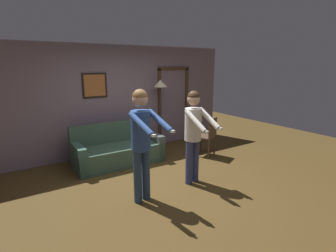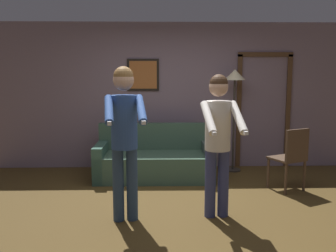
{
  "view_description": "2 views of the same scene",
  "coord_description": "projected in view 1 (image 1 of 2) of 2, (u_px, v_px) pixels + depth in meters",
  "views": [
    {
      "loc": [
        -2.36,
        -3.73,
        2.15
      ],
      "look_at": [
        -0.12,
        -0.32,
        1.19
      ],
      "focal_mm": 28.0,
      "sensor_mm": 36.0,
      "label": 1
    },
    {
      "loc": [
        -0.21,
        -4.5,
        1.73
      ],
      "look_at": [
        -0.09,
        -0.24,
        1.12
      ],
      "focal_mm": 40.0,
      "sensor_mm": 36.0,
      "label": 2
    }
  ],
  "objects": [
    {
      "name": "couch",
      "position": [
        118.0,
        151.0,
        5.8
      ],
      "size": [
        1.91,
        0.88,
        0.87
      ],
      "color": "#3B5744",
      "rests_on": "ground_plane"
    },
    {
      "name": "person_standing_right",
      "position": [
        194.0,
        129.0,
        4.65
      ],
      "size": [
        0.48,
        0.68,
        1.71
      ],
      "color": "navy",
      "rests_on": "ground_plane"
    },
    {
      "name": "person_standing_left",
      "position": [
        142.0,
        135.0,
        3.98
      ],
      "size": [
        0.5,
        0.74,
        1.8
      ],
      "color": "navy",
      "rests_on": "ground_plane"
    },
    {
      "name": "back_wall_assembly",
      "position": [
        115.0,
        100.0,
        6.33
      ],
      "size": [
        6.4,
        0.1,
        2.6
      ],
      "color": "slate",
      "rests_on": "ground_plane"
    },
    {
      "name": "dining_chair_distant",
      "position": [
        208.0,
        134.0,
        6.2
      ],
      "size": [
        0.56,
        0.56,
        0.93
      ],
      "color": "#4C3828",
      "rests_on": "ground_plane"
    },
    {
      "name": "ground_plane",
      "position": [
        164.0,
        185.0,
        4.78
      ],
      "size": [
        12.0,
        12.0,
        0.0
      ],
      "primitive_type": "plane",
      "color": "#4E3A19"
    },
    {
      "name": "torchiere_lamp",
      "position": [
        160.0,
        90.0,
        6.6
      ],
      "size": [
        0.36,
        0.36,
        1.78
      ],
      "color": "#332D28",
      "rests_on": "ground_plane"
    }
  ]
}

